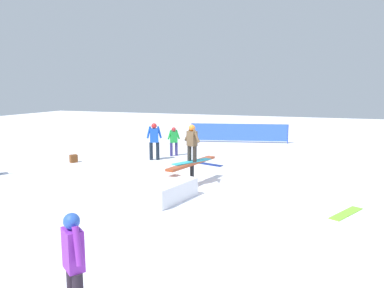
{
  "coord_description": "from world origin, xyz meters",
  "views": [
    {
      "loc": [
        -11.3,
        -4.15,
        3.23
      ],
      "look_at": [
        0.0,
        0.0,
        1.38
      ],
      "focal_mm": 35.0,
      "sensor_mm": 36.0,
      "label": 1
    }
  ],
  "objects_px": {
    "bystander_purple": "(74,260)",
    "bystander_green": "(174,140)",
    "bystander_blue": "(154,139)",
    "loose_snowboard_lime": "(346,213)",
    "loose_snowboard_navy": "(209,164)",
    "backpack_on_snow": "(74,159)",
    "main_rider_on_rail": "(192,144)",
    "rail_feature": "(192,165)"
  },
  "relations": [
    {
      "from": "rail_feature",
      "to": "bystander_blue",
      "type": "relative_size",
      "value": 1.59
    },
    {
      "from": "rail_feature",
      "to": "bystander_blue",
      "type": "bearing_deg",
      "value": 53.34
    },
    {
      "from": "bystander_blue",
      "to": "loose_snowboard_lime",
      "type": "xyz_separation_m",
      "value": [
        -4.78,
        -7.76,
        -0.91
      ]
    },
    {
      "from": "rail_feature",
      "to": "loose_snowboard_navy",
      "type": "relative_size",
      "value": 2.04
    },
    {
      "from": "loose_snowboard_navy",
      "to": "loose_snowboard_lime",
      "type": "bearing_deg",
      "value": -23.75
    },
    {
      "from": "main_rider_on_rail",
      "to": "bystander_blue",
      "type": "relative_size",
      "value": 0.9
    },
    {
      "from": "rail_feature",
      "to": "backpack_on_snow",
      "type": "xyz_separation_m",
      "value": [
        1.75,
        6.07,
        -0.49
      ]
    },
    {
      "from": "main_rider_on_rail",
      "to": "loose_snowboard_navy",
      "type": "bearing_deg",
      "value": 35.52
    },
    {
      "from": "bystander_blue",
      "to": "loose_snowboard_navy",
      "type": "relative_size",
      "value": 1.28
    },
    {
      "from": "loose_snowboard_navy",
      "to": "backpack_on_snow",
      "type": "relative_size",
      "value": 3.77
    },
    {
      "from": "main_rider_on_rail",
      "to": "backpack_on_snow",
      "type": "relative_size",
      "value": 4.34
    },
    {
      "from": "rail_feature",
      "to": "loose_snowboard_navy",
      "type": "distance_m",
      "value": 3.44
    },
    {
      "from": "bystander_green",
      "to": "loose_snowboard_lime",
      "type": "bearing_deg",
      "value": -79.69
    },
    {
      "from": "bystander_green",
      "to": "loose_snowboard_lime",
      "type": "xyz_separation_m",
      "value": [
        -5.98,
        -7.33,
        -0.75
      ]
    },
    {
      "from": "main_rider_on_rail",
      "to": "backpack_on_snow",
      "type": "bearing_deg",
      "value": 101.27
    },
    {
      "from": "bystander_purple",
      "to": "bystander_green",
      "type": "relative_size",
      "value": 1.13
    },
    {
      "from": "bystander_purple",
      "to": "rail_feature",
      "type": "bearing_deg",
      "value": -46.87
    },
    {
      "from": "loose_snowboard_navy",
      "to": "bystander_green",
      "type": "bearing_deg",
      "value": 166.25
    },
    {
      "from": "main_rider_on_rail",
      "to": "bystander_purple",
      "type": "xyz_separation_m",
      "value": [
        -7.3,
        -0.94,
        -0.5
      ]
    },
    {
      "from": "bystander_green",
      "to": "main_rider_on_rail",
      "type": "bearing_deg",
      "value": -101.13
    },
    {
      "from": "bystander_blue",
      "to": "loose_snowboard_navy",
      "type": "xyz_separation_m",
      "value": [
        -0.14,
        -2.58,
        -0.91
      ]
    },
    {
      "from": "bystander_blue",
      "to": "loose_snowboard_lime",
      "type": "relative_size",
      "value": 1.21
    },
    {
      "from": "rail_feature",
      "to": "main_rider_on_rail",
      "type": "height_order",
      "value": "main_rider_on_rail"
    },
    {
      "from": "bystander_blue",
      "to": "bystander_purple",
      "type": "bearing_deg",
      "value": 84.58
    },
    {
      "from": "bystander_purple",
      "to": "loose_snowboard_lime",
      "type": "bearing_deg",
      "value": -86.18
    },
    {
      "from": "rail_feature",
      "to": "backpack_on_snow",
      "type": "distance_m",
      "value": 6.34
    },
    {
      "from": "bystander_green",
      "to": "loose_snowboard_lime",
      "type": "relative_size",
      "value": 0.99
    },
    {
      "from": "rail_feature",
      "to": "bystander_green",
      "type": "xyz_separation_m",
      "value": [
        4.69,
        2.64,
        0.09
      ]
    },
    {
      "from": "main_rider_on_rail",
      "to": "loose_snowboard_lime",
      "type": "relative_size",
      "value": 1.08
    },
    {
      "from": "bystander_blue",
      "to": "loose_snowboard_lime",
      "type": "height_order",
      "value": "bystander_blue"
    },
    {
      "from": "bystander_purple",
      "to": "loose_snowboard_navy",
      "type": "bearing_deg",
      "value": -46.6
    },
    {
      "from": "bystander_purple",
      "to": "backpack_on_snow",
      "type": "height_order",
      "value": "bystander_purple"
    },
    {
      "from": "loose_snowboard_navy",
      "to": "bystander_purple",
      "type": "bearing_deg",
      "value": -64.29
    },
    {
      "from": "bystander_green",
      "to": "loose_snowboard_navy",
      "type": "xyz_separation_m",
      "value": [
        -1.34,
        -2.16,
        -0.75
      ]
    },
    {
      "from": "rail_feature",
      "to": "backpack_on_snow",
      "type": "relative_size",
      "value": 7.68
    },
    {
      "from": "loose_snowboard_lime",
      "to": "backpack_on_snow",
      "type": "bearing_deg",
      "value": -79.05
    },
    {
      "from": "bystander_blue",
      "to": "loose_snowboard_lime",
      "type": "bearing_deg",
      "value": 122.61
    },
    {
      "from": "loose_snowboard_navy",
      "to": "backpack_on_snow",
      "type": "distance_m",
      "value": 5.81
    },
    {
      "from": "bystander_green",
      "to": "backpack_on_snow",
      "type": "xyz_separation_m",
      "value": [
        -2.94,
        3.43,
        -0.59
      ]
    },
    {
      "from": "main_rider_on_rail",
      "to": "loose_snowboard_lime",
      "type": "distance_m",
      "value": 5.05
    },
    {
      "from": "backpack_on_snow",
      "to": "main_rider_on_rail",
      "type": "bearing_deg",
      "value": -74.27
    },
    {
      "from": "loose_snowboard_navy",
      "to": "backpack_on_snow",
      "type": "height_order",
      "value": "backpack_on_snow"
    }
  ]
}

